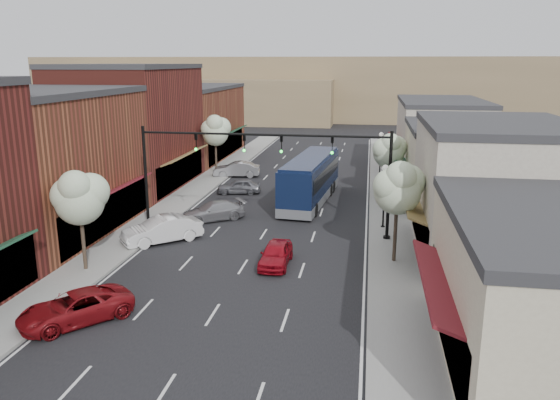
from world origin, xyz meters
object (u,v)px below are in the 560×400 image
at_px(tree_right_far, 389,150).
at_px(lamp_post_near, 385,186).
at_px(parked_car_a, 76,308).
at_px(signal_mast_left, 179,163).
at_px(parked_car_c, 213,211).
at_px(parked_car_d, 239,186).
at_px(tree_left_far, 215,130).
at_px(signal_mast_right, 351,168).
at_px(parked_car_b, 162,230).
at_px(lamp_post_far, 381,147).
at_px(parked_car_e, 237,169).
at_px(tree_right_near, 399,187).
at_px(red_hatchback, 276,254).
at_px(tree_left_near, 79,196).
at_px(coach_bus, 311,179).

xyz_separation_m(tree_right_far, lamp_post_near, (-0.55, -9.44, -0.99)).
bearing_deg(tree_right_far, parked_car_a, -118.74).
distance_m(signal_mast_left, parked_car_c, 5.00).
xyz_separation_m(tree_right_far, parked_car_d, (-12.63, -1.00, -3.35)).
height_order(tree_left_far, lamp_post_near, tree_left_far).
xyz_separation_m(signal_mast_right, parked_car_d, (-9.91, 10.95, -3.98)).
relative_size(signal_mast_right, parked_car_d, 2.18).
xyz_separation_m(signal_mast_left, parked_car_d, (1.34, 10.95, -3.98)).
bearing_deg(parked_car_b, lamp_post_far, 107.43).
bearing_deg(parked_car_e, lamp_post_near, 33.60).
bearing_deg(parked_car_b, lamp_post_near, 69.16).
distance_m(signal_mast_left, tree_left_far, 18.14).
bearing_deg(tree_right_near, parked_car_b, 174.27).
relative_size(signal_mast_right, lamp_post_near, 1.85).
bearing_deg(parked_car_a, parked_car_b, 133.53).
relative_size(parked_car_b, parked_car_c, 1.08).
relative_size(signal_mast_left, red_hatchback, 2.12).
distance_m(tree_left_near, tree_left_far, 26.00).
bearing_deg(parked_car_d, lamp_post_near, 44.83).
distance_m(tree_right_near, parked_car_e, 26.59).
xyz_separation_m(signal_mast_left, parked_car_a, (-0.06, -13.64, -3.95)).
bearing_deg(lamp_post_far, lamp_post_near, -90.00).
bearing_deg(signal_mast_left, tree_right_near, -16.19).
bearing_deg(lamp_post_near, tree_left_near, -146.67).
xyz_separation_m(parked_car_c, parked_car_e, (-2.00, 15.19, 0.08)).
bearing_deg(tree_left_far, parked_car_d, -60.44).
bearing_deg(red_hatchback, parked_car_d, 110.63).
distance_m(lamp_post_near, coach_bus, 8.76).
xyz_separation_m(lamp_post_near, lamp_post_far, (0.00, 17.50, 0.00)).
height_order(signal_mast_right, parked_car_b, signal_mast_right).
height_order(lamp_post_near, lamp_post_far, same).
xyz_separation_m(red_hatchback, parked_car_b, (-7.75, 2.82, 0.16)).
relative_size(parked_car_a, parked_car_b, 0.97).
xyz_separation_m(signal_mast_right, red_hatchback, (-3.86, -5.43, -3.96)).
height_order(signal_mast_right, red_hatchback, signal_mast_right).
distance_m(tree_right_far, red_hatchback, 18.88).
xyz_separation_m(lamp_post_far, parked_car_c, (-12.00, -17.30, -2.34)).
xyz_separation_m(tree_left_far, parked_car_b, (2.26, -20.56, -3.78)).
distance_m(lamp_post_near, red_hatchback, 10.24).
height_order(tree_left_near, coach_bus, tree_left_near).
relative_size(tree_right_far, parked_car_c, 1.18).
relative_size(signal_mast_right, parked_car_b, 1.65).
relative_size(tree_left_far, red_hatchback, 1.58).
bearing_deg(signal_mast_left, signal_mast_right, 0.00).
distance_m(tree_left_near, parked_car_a, 7.10).
relative_size(tree_left_near, red_hatchback, 1.47).
xyz_separation_m(parked_car_d, parked_car_e, (-1.92, 6.94, 0.11)).
bearing_deg(coach_bus, signal_mast_right, -63.56).
relative_size(tree_left_far, lamp_post_far, 1.38).
xyz_separation_m(lamp_post_near, parked_car_d, (-12.08, 8.45, -2.36)).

